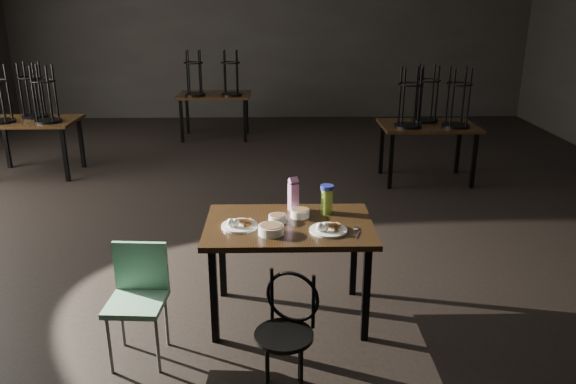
{
  "coord_description": "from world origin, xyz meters",
  "views": [
    {
      "loc": [
        0.11,
        -5.17,
        2.27
      ],
      "look_at": [
        0.2,
        -1.06,
        0.85
      ],
      "focal_mm": 35.0,
      "sensor_mm": 36.0,
      "label": 1
    }
  ],
  "objects_px": {
    "main_table": "(289,234)",
    "water_bottle": "(327,199)",
    "school_chair": "(138,292)",
    "bentwood_chair": "(287,324)",
    "juice_carton": "(293,195)"
  },
  "relations": [
    {
      "from": "bentwood_chair",
      "to": "school_chair",
      "type": "bearing_deg",
      "value": -179.81
    },
    {
      "from": "bentwood_chair",
      "to": "school_chair",
      "type": "xyz_separation_m",
      "value": [
        -0.96,
        0.36,
        0.03
      ]
    },
    {
      "from": "school_chair",
      "to": "main_table",
      "type": "bearing_deg",
      "value": 28.31
    },
    {
      "from": "bentwood_chair",
      "to": "school_chair",
      "type": "height_order",
      "value": "school_chair"
    },
    {
      "from": "main_table",
      "to": "juice_carton",
      "type": "height_order",
      "value": "juice_carton"
    },
    {
      "from": "water_bottle",
      "to": "bentwood_chair",
      "type": "distance_m",
      "value": 1.14
    },
    {
      "from": "water_bottle",
      "to": "juice_carton",
      "type": "bearing_deg",
      "value": 164.06
    },
    {
      "from": "main_table",
      "to": "water_bottle",
      "type": "height_order",
      "value": "water_bottle"
    },
    {
      "from": "water_bottle",
      "to": "bentwood_chair",
      "type": "xyz_separation_m",
      "value": [
        -0.31,
        -1.01,
        -0.42
      ]
    },
    {
      "from": "main_table",
      "to": "juice_carton",
      "type": "bearing_deg",
      "value": 82.05
    },
    {
      "from": "bentwood_chair",
      "to": "juice_carton",
      "type": "bearing_deg",
      "value": 107.21
    },
    {
      "from": "juice_carton",
      "to": "bentwood_chair",
      "type": "height_order",
      "value": "juice_carton"
    },
    {
      "from": "main_table",
      "to": "water_bottle",
      "type": "xyz_separation_m",
      "value": [
        0.28,
        0.2,
        0.19
      ]
    },
    {
      "from": "juice_carton",
      "to": "main_table",
      "type": "bearing_deg",
      "value": -97.95
    },
    {
      "from": "main_table",
      "to": "juice_carton",
      "type": "xyz_separation_m",
      "value": [
        0.04,
        0.27,
        0.2
      ]
    }
  ]
}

